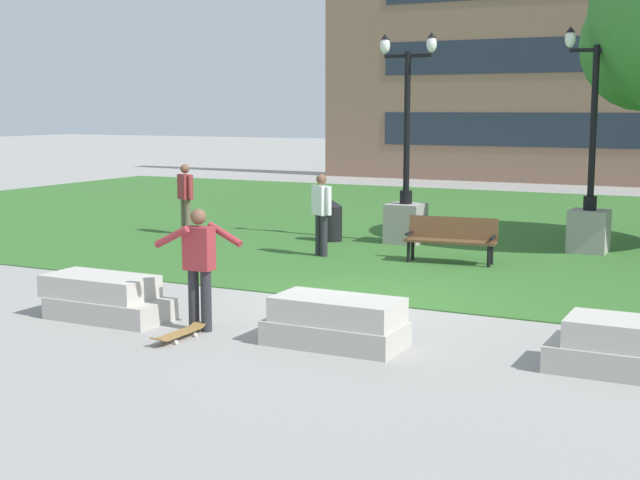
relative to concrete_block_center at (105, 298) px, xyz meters
The scene contains 14 objects.
ground_plane 3.96m from the concrete_block_center, 41.89° to the left, with size 140.00×140.00×0.00m, color gray.
grass_lawn 12.98m from the concrete_block_center, 76.90° to the left, with size 40.00×20.00×0.02m, color #336628.
concrete_block_center is the anchor object (origin of this frame).
concrete_block_left 3.68m from the concrete_block_center, ahead, with size 1.80×0.90×0.64m.
concrete_block_right 7.34m from the concrete_block_center, ahead, with size 1.87×0.90×0.64m.
person_skateboarder 1.78m from the concrete_block_center, ahead, with size 1.06×0.65×1.71m.
skateboard 1.76m from the concrete_block_center, 16.92° to the right, with size 0.25×1.02×0.14m.
park_bench_near_right 7.45m from the concrete_block_center, 65.91° to the left, with size 1.85×0.72×0.90m.
lamp_post_left 10.78m from the concrete_block_center, 60.82° to the left, with size 1.32×0.80×4.75m.
lamp_post_center 8.96m from the concrete_block_center, 81.82° to the left, with size 1.32×0.80×4.70m.
trash_bin 8.37m from the concrete_block_center, 92.50° to the left, with size 0.49×0.49×0.96m.
person_bystander_near_lawn 6.43m from the concrete_block_center, 86.81° to the left, with size 0.61×0.41×1.71m.
person_bystander_far_lawn 8.78m from the concrete_block_center, 117.48° to the left, with size 0.61×0.41×1.71m.
building_facade_distant 27.92m from the concrete_block_center, 85.38° to the left, with size 23.55×1.03×13.01m.
Camera 1 is at (5.63, -12.66, 3.07)m, focal length 50.00 mm.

